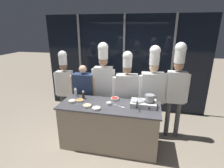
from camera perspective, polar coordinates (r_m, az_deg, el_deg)
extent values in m
plane|color=gray|center=(3.92, -0.83, -19.11)|extent=(24.00, 24.00, 0.00)
cube|color=black|center=(5.03, 3.92, 6.40)|extent=(4.61, 0.04, 2.70)
cube|color=gray|center=(5.33, -10.27, 6.84)|extent=(0.05, 0.05, 2.70)
cube|color=gray|center=(4.98, 3.84, 6.30)|extent=(0.05, 0.05, 2.70)
cube|color=gray|center=(4.96, 18.97, 5.30)|extent=(0.05, 0.05, 2.70)
cube|color=gray|center=(3.67, -0.87, -13.57)|extent=(1.92, 0.72, 0.89)
cube|color=#47474C|center=(3.45, -0.90, -7.05)|extent=(1.97, 0.76, 0.03)
cube|color=silver|center=(3.42, 10.23, -6.36)|extent=(0.48, 0.33, 0.10)
cylinder|color=black|center=(3.40, 8.40, -5.38)|extent=(0.19, 0.19, 0.01)
cylinder|color=black|center=(3.27, 8.12, -7.48)|extent=(0.03, 0.01, 0.03)
cylinder|color=black|center=(3.40, 12.16, -5.64)|extent=(0.19, 0.19, 0.01)
cylinder|color=black|center=(3.26, 12.04, -7.76)|extent=(0.03, 0.01, 0.03)
cylinder|color=#ADAFB5|center=(3.40, 8.41, -5.22)|extent=(0.23, 0.23, 0.01)
cone|color=#ADAFB5|center=(3.39, 8.43, -4.93)|extent=(0.25, 0.25, 0.05)
cylinder|color=black|center=(3.20, 8.14, -6.23)|extent=(0.02, 0.19, 0.02)
cylinder|color=#93969B|center=(3.37, 12.24, -4.54)|extent=(0.17, 0.17, 0.13)
torus|color=#93969B|center=(3.35, 12.31, -3.52)|extent=(0.18, 0.18, 0.01)
torus|color=#93969B|center=(3.36, 10.62, -3.77)|extent=(0.01, 0.05, 0.05)
torus|color=#93969B|center=(3.36, 13.95, -3.99)|extent=(0.01, 0.05, 0.05)
cylinder|color=white|center=(3.92, -11.80, -2.75)|extent=(0.06, 0.06, 0.16)
cone|color=white|center=(3.89, -11.89, -1.38)|extent=(0.05, 0.05, 0.04)
cylinder|color=#332319|center=(3.74, -9.35, -3.65)|extent=(0.06, 0.06, 0.15)
cone|color=white|center=(3.71, -9.43, -2.25)|extent=(0.05, 0.05, 0.04)
cylinder|color=silver|center=(3.62, -12.93, -5.57)|extent=(0.14, 0.14, 0.05)
torus|color=silver|center=(3.61, -12.96, -5.24)|extent=(0.15, 0.15, 0.01)
cylinder|color=beige|center=(3.62, -12.95, -5.39)|extent=(0.12, 0.12, 0.03)
cylinder|color=silver|center=(3.64, 0.94, -4.91)|extent=(0.17, 0.17, 0.05)
torus|color=silver|center=(3.64, 0.94, -4.56)|extent=(0.17, 0.17, 0.01)
cylinder|color=red|center=(3.64, 0.94, -4.73)|extent=(0.14, 0.14, 0.03)
cylinder|color=silver|center=(3.39, -8.15, -7.10)|extent=(0.16, 0.16, 0.04)
torus|color=silver|center=(3.38, -8.17, -6.82)|extent=(0.16, 0.16, 0.01)
cylinder|color=#E0C689|center=(3.38, -8.16, -6.95)|extent=(0.13, 0.13, 0.02)
cylinder|color=silver|center=(3.27, -5.15, -7.97)|extent=(0.16, 0.16, 0.03)
torus|color=silver|center=(3.26, -5.16, -7.69)|extent=(0.16, 0.16, 0.01)
cylinder|color=silver|center=(3.26, -5.16, -7.81)|extent=(0.13, 0.13, 0.02)
cylinder|color=silver|center=(3.64, -10.43, -5.35)|extent=(0.15, 0.15, 0.03)
torus|color=silver|center=(3.64, -10.45, -5.10)|extent=(0.15, 0.15, 0.01)
cylinder|color=orange|center=(3.64, -10.44, -5.21)|extent=(0.12, 0.12, 0.02)
cylinder|color=silver|center=(3.44, -1.04, -6.40)|extent=(0.10, 0.10, 0.05)
torus|color=silver|center=(3.43, -1.04, -6.06)|extent=(0.10, 0.10, 0.01)
cylinder|color=white|center=(3.44, -1.04, -6.22)|extent=(0.08, 0.08, 0.03)
cube|color=#B2B5BA|center=(3.40, 1.78, -7.07)|extent=(0.16, 0.09, 0.01)
ellipsoid|color=#B2B5BA|center=(3.33, 3.57, -7.60)|extent=(0.10, 0.08, 0.02)
cylinder|color=#4C4C51|center=(4.61, -13.20, -7.97)|extent=(0.10, 0.10, 0.76)
cylinder|color=#4C4C51|center=(4.69, -15.61, -7.73)|extent=(0.10, 0.10, 0.76)
cube|color=white|center=(4.40, -15.11, 0.17)|extent=(0.39, 0.23, 0.61)
cylinder|color=white|center=(4.30, -12.63, -0.24)|extent=(0.08, 0.08, 0.56)
cylinder|color=white|center=(4.46, -17.76, 0.00)|extent=(0.08, 0.08, 0.56)
sphere|color=brown|center=(4.29, -15.57, 5.48)|extent=(0.18, 0.18, 0.18)
cylinder|color=white|center=(4.26, -15.75, 7.60)|extent=(0.19, 0.19, 0.22)
sphere|color=white|center=(4.24, -15.88, 9.08)|extent=(0.20, 0.20, 0.20)
cylinder|color=#232326|center=(4.34, -7.13, -9.39)|extent=(0.12, 0.12, 0.75)
cylinder|color=#232326|center=(4.42, -10.37, -9.04)|extent=(0.12, 0.12, 0.75)
cube|color=navy|center=(4.11, -9.21, -0.80)|extent=(0.48, 0.26, 0.61)
cylinder|color=beige|center=(4.01, -5.83, -1.50)|extent=(0.09, 0.09, 0.56)
cylinder|color=beige|center=(4.18, -12.76, -1.05)|extent=(0.09, 0.09, 0.56)
sphere|color=beige|center=(4.00, -9.51, 4.82)|extent=(0.18, 0.18, 0.18)
cylinder|color=#4C4C51|center=(4.26, -1.11, -9.07)|extent=(0.11, 0.11, 0.84)
cylinder|color=#4C4C51|center=(4.30, -4.10, -8.89)|extent=(0.11, 0.11, 0.84)
cube|color=white|center=(3.99, -2.77, 0.79)|extent=(0.43, 0.25, 0.68)
cylinder|color=white|center=(3.93, 0.43, 0.35)|extent=(0.08, 0.08, 0.63)
cylinder|color=white|center=(4.00, -6.05, 0.58)|extent=(0.08, 0.08, 0.63)
sphere|color=#A87A5B|center=(3.88, -2.87, 7.38)|extent=(0.20, 0.20, 0.20)
cylinder|color=white|center=(3.85, -2.91, 9.99)|extent=(0.21, 0.21, 0.25)
sphere|color=white|center=(3.83, -2.94, 11.82)|extent=(0.23, 0.23, 0.23)
cylinder|color=#2D3856|center=(4.15, 6.38, -10.54)|extent=(0.12, 0.12, 0.77)
cylinder|color=#2D3856|center=(4.15, 2.75, -10.46)|extent=(0.12, 0.12, 0.77)
cube|color=white|center=(3.86, 4.82, -1.39)|extent=(0.50, 0.31, 0.62)
cylinder|color=white|center=(3.85, 8.74, -1.97)|extent=(0.09, 0.09, 0.57)
cylinder|color=white|center=(3.84, 0.89, -1.80)|extent=(0.09, 0.09, 0.57)
sphere|color=#A87A5B|center=(3.74, 5.00, 4.77)|extent=(0.18, 0.18, 0.18)
cylinder|color=white|center=(3.71, 5.07, 7.30)|extent=(0.19, 0.19, 0.23)
sphere|color=white|center=(3.69, 5.12, 9.09)|extent=(0.21, 0.21, 0.21)
cylinder|color=#2D3856|center=(4.14, 14.09, -10.81)|extent=(0.12, 0.12, 0.81)
cylinder|color=#2D3856|center=(4.10, 10.50, -10.85)|extent=(0.12, 0.12, 0.81)
cube|color=white|center=(3.83, 13.03, -1.22)|extent=(0.50, 0.31, 0.65)
cylinder|color=white|center=(3.85, 16.94, -1.75)|extent=(0.09, 0.09, 0.60)
cylinder|color=white|center=(3.76, 9.17, -1.64)|extent=(0.09, 0.09, 0.60)
sphere|color=beige|center=(3.71, 13.52, 5.30)|extent=(0.19, 0.19, 0.19)
cylinder|color=white|center=(3.67, 13.75, 8.30)|extent=(0.20, 0.20, 0.29)
sphere|color=white|center=(3.65, 13.92, 10.52)|extent=(0.22, 0.22, 0.22)
cylinder|color=#4C4C51|center=(4.21, 20.49, -10.81)|extent=(0.10, 0.10, 0.83)
cylinder|color=#4C4C51|center=(4.17, 17.59, -10.74)|extent=(0.10, 0.10, 0.83)
cube|color=white|center=(3.89, 20.19, -0.98)|extent=(0.39, 0.21, 0.67)
cylinder|color=white|center=(3.91, 23.33, -1.45)|extent=(0.08, 0.08, 0.62)
cylinder|color=white|center=(3.83, 17.08, -1.12)|extent=(0.08, 0.08, 0.62)
sphere|color=#A87A5B|center=(3.77, 20.95, 5.65)|extent=(0.20, 0.20, 0.20)
cylinder|color=white|center=(3.74, 21.30, 8.67)|extent=(0.21, 0.21, 0.30)
sphere|color=white|center=(3.72, 21.56, 10.91)|extent=(0.23, 0.23, 0.23)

